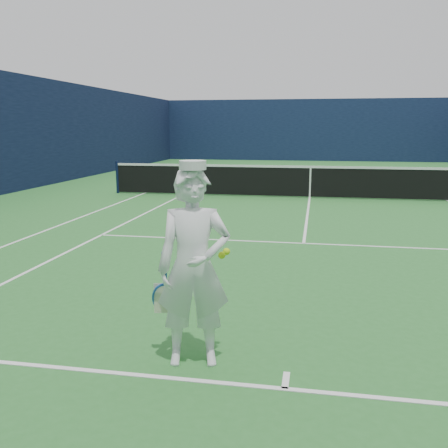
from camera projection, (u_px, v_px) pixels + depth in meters
name	position (u px, v px, depth m)	size (l,w,h in m)	color
ground	(310.00, 198.00, 15.69)	(80.00, 80.00, 0.00)	#2B712D
court_markings	(310.00, 198.00, 15.69)	(11.03, 23.83, 0.01)	white
windscreen_fence	(312.00, 133.00, 15.31)	(20.12, 36.12, 4.00)	#0F1B3A
tennis_net	(310.00, 180.00, 15.58)	(12.88, 0.09, 1.07)	#141E4C
tennis_player	(194.00, 267.00, 4.55)	(0.85, 0.58, 1.90)	white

